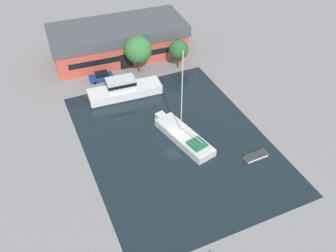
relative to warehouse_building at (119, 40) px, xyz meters
name	(u,v)px	position (x,y,z in m)	size (l,w,h in m)	color
ground_plane	(175,141)	(-0.55, -27.55, -3.26)	(440.00, 440.00, 0.00)	gray
water_canal	(175,141)	(-0.55, -27.55, -3.25)	(25.79, 34.27, 0.01)	black
warehouse_building	(119,40)	(0.00, 0.00, 0.00)	(26.49, 12.68, 6.43)	#C64C3D
quay_tree_near_building	(138,50)	(1.43, -7.22, 1.29)	(4.97, 4.97, 7.04)	brown
quay_tree_by_water	(179,50)	(8.72, -8.87, 0.49)	(3.65, 3.65, 5.59)	brown
parked_car	(101,77)	(-5.89, -7.35, -2.43)	(4.34, 1.97, 1.63)	navy
sailboat_moored	(183,136)	(0.76, -27.63, -2.55)	(5.42, 12.11, 14.54)	silver
motor_cruiser	(124,90)	(-3.68, -13.63, -1.96)	(12.75, 4.49, 3.58)	white
small_dinghy	(256,156)	(8.52, -35.18, -3.00)	(3.55, 1.43, 0.49)	white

